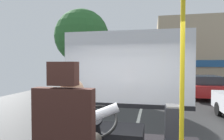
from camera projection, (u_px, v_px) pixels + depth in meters
name	position (u px, v px, depth m)	size (l,w,h in m)	color
ground	(143.00, 102.00, 10.78)	(18.00, 44.00, 0.06)	#2F2F2F
bus_driver	(74.00, 130.00, 1.68)	(0.74, 0.55, 0.72)	#332D28
steering_console	(105.00, 140.00, 2.78)	(1.10, 0.98, 0.78)	black
handrail_pole	(182.00, 94.00, 1.86)	(0.04, 0.04, 2.03)	yellow
fare_box	(174.00, 133.00, 2.63)	(0.23, 0.24, 0.75)	#333338
windshield_panel	(126.00, 78.00, 3.70)	(2.50, 0.08, 1.48)	white
street_tree	(82.00, 37.00, 12.05)	(3.35, 3.35, 5.48)	#4C3828
shop_building	(208.00, 52.00, 19.50)	(10.07, 5.61, 6.52)	tan
parked_car_red	(204.00, 86.00, 12.00)	(1.91, 3.85, 1.38)	maroon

